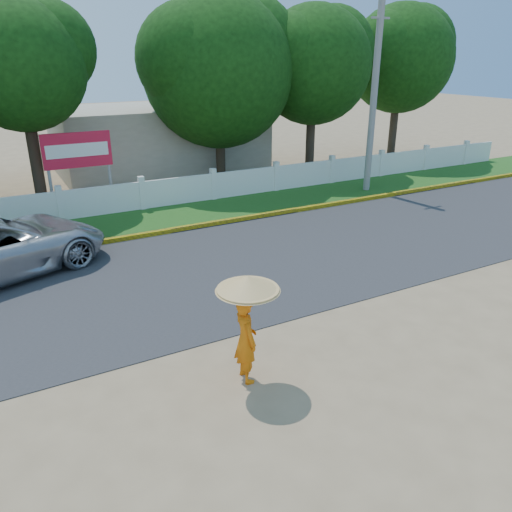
% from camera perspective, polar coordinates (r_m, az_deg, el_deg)
% --- Properties ---
extents(ground, '(120.00, 120.00, 0.00)m').
position_cam_1_polar(ground, '(10.52, 5.29, -10.20)').
color(ground, '#9E8460').
rests_on(ground, ground).
extents(road, '(60.00, 7.00, 0.02)m').
position_cam_1_polar(road, '(14.03, -4.88, -1.53)').
color(road, '#38383A').
rests_on(road, ground).
extents(grass_verge, '(60.00, 3.50, 0.03)m').
position_cam_1_polar(grass_verge, '(18.67, -11.46, 4.17)').
color(grass_verge, '#2D601E').
rests_on(grass_verge, ground).
extents(curb, '(40.00, 0.18, 0.16)m').
position_cam_1_polar(curb, '(17.11, -9.73, 2.88)').
color(curb, yellow).
rests_on(curb, ground).
extents(fence, '(40.00, 0.10, 1.10)m').
position_cam_1_polar(fence, '(19.86, -12.87, 6.74)').
color(fence, silver).
rests_on(fence, ground).
extents(building_near, '(10.00, 6.00, 3.20)m').
position_cam_1_polar(building_near, '(26.89, -11.02, 13.06)').
color(building_near, '#B7AD99').
rests_on(building_near, ground).
extents(utility_pole, '(0.28, 0.28, 7.75)m').
position_cam_1_polar(utility_pole, '(22.30, 13.30, 17.03)').
color(utility_pole, gray).
rests_on(utility_pole, ground).
extents(monk_with_parasol, '(1.14, 1.14, 2.08)m').
position_cam_1_polar(monk_with_parasol, '(8.85, -1.07, -6.61)').
color(monk_with_parasol, orange).
rests_on(monk_with_parasol, ground).
extents(billboard, '(2.50, 0.13, 2.95)m').
position_cam_1_polar(billboard, '(20.16, -19.71, 10.88)').
color(billboard, gray).
rests_on(billboard, ground).
extents(tree_row, '(33.99, 7.16, 8.79)m').
position_cam_1_polar(tree_row, '(22.29, -14.34, 19.86)').
color(tree_row, '#473828').
rests_on(tree_row, ground).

